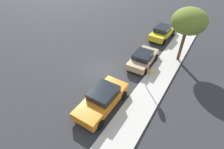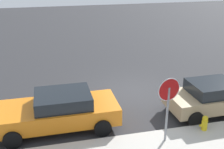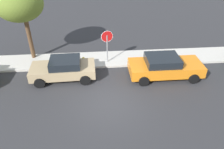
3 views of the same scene
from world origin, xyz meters
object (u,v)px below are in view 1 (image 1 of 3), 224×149
object	(u,v)px
stop_sign	(148,71)
parked_car_orange	(102,99)
parked_car_tan	(143,58)
street_tree_near_corner	(189,22)
fire_hydrant	(151,72)
parked_car_yellow	(162,32)

from	to	relation	value
stop_sign	parked_car_orange	size ratio (longest dim) A/B	0.54
stop_sign	parked_car_orange	distance (m)	4.12
parked_car_tan	street_tree_near_corner	xyz separation A→B (m)	(-2.67, 2.75, 3.29)
street_tree_near_corner	fire_hydrant	world-z (taller)	street_tree_near_corner
parked_car_tan	fire_hydrant	world-z (taller)	parked_car_tan
parked_car_tan	parked_car_yellow	xyz separation A→B (m)	(-6.35, -0.33, 0.05)
street_tree_near_corner	stop_sign	bearing A→B (deg)	-11.76
street_tree_near_corner	fire_hydrant	size ratio (longest dim) A/B	7.24
street_tree_near_corner	fire_hydrant	xyz separation A→B (m)	(3.86, -1.41, -3.64)
parked_car_tan	street_tree_near_corner	world-z (taller)	street_tree_near_corner
parked_car_orange	parked_car_yellow	xyz separation A→B (m)	(-12.71, -0.03, 0.02)
parked_car_orange	fire_hydrant	xyz separation A→B (m)	(-5.17, 1.65, -0.37)
stop_sign	parked_car_orange	bearing A→B (deg)	-28.41
parked_car_tan	street_tree_near_corner	bearing A→B (deg)	134.17
fire_hydrant	parked_car_tan	bearing A→B (deg)	-131.53
parked_car_tan	stop_sign	bearing A→B (deg)	29.38
parked_car_tan	fire_hydrant	size ratio (longest dim) A/B	5.62
parked_car_orange	fire_hydrant	world-z (taller)	parked_car_orange
parked_car_yellow	fire_hydrant	world-z (taller)	parked_car_yellow
parked_car_yellow	street_tree_near_corner	distance (m)	5.79
stop_sign	street_tree_near_corner	distance (m)	6.08
stop_sign	street_tree_near_corner	size ratio (longest dim) A/B	0.48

